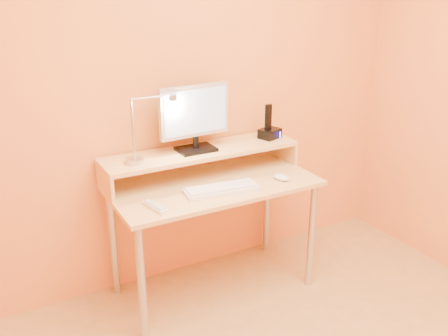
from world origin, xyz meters
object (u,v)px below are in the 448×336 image
keyboard (222,190)px  phone_dock (270,133)px  monitor_panel (194,111)px  remote_control (155,207)px  lamp_base (135,161)px  mouse (281,177)px

keyboard → phone_dock: bearing=36.0°
monitor_panel → remote_control: 0.64m
phone_dock → remote_control: 0.98m
lamp_base → phone_dock: phone_dock is taller
phone_dock → remote_control: (-0.91, -0.31, -0.18)m
mouse → remote_control: mouse is taller
mouse → remote_control: 0.80m
keyboard → remote_control: bearing=-169.3°
lamp_base → mouse: (0.80, -0.27, -0.15)m
monitor_panel → mouse: size_ratio=4.24×
lamp_base → remote_control: (0.00, -0.28, -0.16)m
mouse → lamp_base: bearing=140.9°
monitor_panel → phone_dock: bearing=-4.5°
monitor_panel → keyboard: bearing=-89.5°
monitor_panel → mouse: (0.41, -0.31, -0.38)m
monitor_panel → keyboard: size_ratio=1.05×
lamp_base → remote_control: size_ratio=0.57×
phone_dock → mouse: (-0.11, -0.30, -0.17)m
keyboard → monitor_panel: bearing=100.4°
lamp_base → keyboard: size_ratio=0.24×
monitor_panel → remote_control: (-0.39, -0.32, -0.39)m
keyboard → mouse: bearing=3.6°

